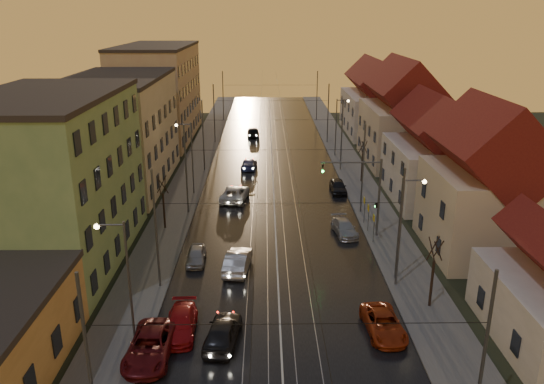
{
  "coord_description": "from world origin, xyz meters",
  "views": [
    {
      "loc": [
        -0.89,
        -25.43,
        19.0
      ],
      "look_at": [
        -0.3,
        20.89,
        3.28
      ],
      "focal_mm": 35.0,
      "sensor_mm": 36.0,
      "label": 1
    }
  ],
  "objects_px": {
    "driving_car_3": "(249,164)",
    "parked_right_2": "(338,186)",
    "street_lamp_0": "(123,272)",
    "driving_car_2": "(235,193)",
    "street_lamp_1": "(404,219)",
    "driving_car_4": "(253,132)",
    "street_lamp_3": "(338,122)",
    "driving_car_1": "(238,261)",
    "parked_left_2": "(181,324)",
    "parked_right_0": "(384,324)",
    "traffic_light_mast": "(368,188)",
    "parked_left_3": "(196,255)",
    "parked_right_1": "(344,228)",
    "street_lamp_2": "(189,151)",
    "driving_car_0": "(223,332)",
    "parked_left_1": "(150,346)"
  },
  "relations": [
    {
      "from": "driving_car_3",
      "to": "parked_right_2",
      "type": "xyz_separation_m",
      "value": [
        10.17,
        -9.48,
        0.05
      ]
    },
    {
      "from": "street_lamp_1",
      "to": "street_lamp_2",
      "type": "xyz_separation_m",
      "value": [
        -18.21,
        20.0,
        0.0
      ]
    },
    {
      "from": "parked_right_0",
      "to": "parked_left_1",
      "type": "bearing_deg",
      "value": -174.68
    },
    {
      "from": "street_lamp_3",
      "to": "driving_car_4",
      "type": "xyz_separation_m",
      "value": [
        -11.96,
        12.49,
        -4.11
      ]
    },
    {
      "from": "street_lamp_0",
      "to": "parked_left_3",
      "type": "height_order",
      "value": "street_lamp_0"
    },
    {
      "from": "traffic_light_mast",
      "to": "parked_left_1",
      "type": "xyz_separation_m",
      "value": [
        -15.59,
        -17.24,
        -3.86
      ]
    },
    {
      "from": "driving_car_2",
      "to": "parked_right_2",
      "type": "height_order",
      "value": "driving_car_2"
    },
    {
      "from": "street_lamp_3",
      "to": "parked_left_3",
      "type": "xyz_separation_m",
      "value": [
        -15.57,
        -32.92,
        -4.27
      ]
    },
    {
      "from": "parked_left_2",
      "to": "parked_right_0",
      "type": "height_order",
      "value": "parked_left_2"
    },
    {
      "from": "driving_car_4",
      "to": "street_lamp_0",
      "type": "bearing_deg",
      "value": 80.52
    },
    {
      "from": "driving_car_1",
      "to": "parked_left_3",
      "type": "height_order",
      "value": "driving_car_1"
    },
    {
      "from": "driving_car_1",
      "to": "driving_car_2",
      "type": "relative_size",
      "value": 0.88
    },
    {
      "from": "driving_car_2",
      "to": "parked_left_2",
      "type": "distance_m",
      "value": 24.81
    },
    {
      "from": "street_lamp_2",
      "to": "traffic_light_mast",
      "type": "relative_size",
      "value": 1.11
    },
    {
      "from": "traffic_light_mast",
      "to": "parked_right_0",
      "type": "xyz_separation_m",
      "value": [
        -1.57,
        -14.96,
        -3.95
      ]
    },
    {
      "from": "parked_right_2",
      "to": "parked_left_2",
      "type": "bearing_deg",
      "value": -116.54
    },
    {
      "from": "parked_left_2",
      "to": "parked_right_2",
      "type": "xyz_separation_m",
      "value": [
        13.37,
        27.21,
        0.03
      ]
    },
    {
      "from": "street_lamp_2",
      "to": "parked_right_2",
      "type": "relative_size",
      "value": 1.95
    },
    {
      "from": "driving_car_2",
      "to": "parked_right_2",
      "type": "relative_size",
      "value": 1.33
    },
    {
      "from": "driving_car_3",
      "to": "street_lamp_3",
      "type": "bearing_deg",
      "value": -149.27
    },
    {
      "from": "street_lamp_0",
      "to": "parked_left_2",
      "type": "relative_size",
      "value": 1.75
    },
    {
      "from": "traffic_light_mast",
      "to": "driving_car_2",
      "type": "height_order",
      "value": "traffic_light_mast"
    },
    {
      "from": "street_lamp_2",
      "to": "parked_left_2",
      "type": "bearing_deg",
      "value": -83.82
    },
    {
      "from": "traffic_light_mast",
      "to": "driving_car_3",
      "type": "bearing_deg",
      "value": 116.7
    },
    {
      "from": "parked_left_2",
      "to": "parked_right_0",
      "type": "relative_size",
      "value": 0.98
    },
    {
      "from": "driving_car_3",
      "to": "parked_right_0",
      "type": "xyz_separation_m",
      "value": [
        9.43,
        -36.83,
        -0.01
      ]
    },
    {
      "from": "driving_car_1",
      "to": "driving_car_4",
      "type": "xyz_separation_m",
      "value": [
        0.21,
        46.8,
        -0.01
      ]
    },
    {
      "from": "street_lamp_3",
      "to": "driving_car_0",
      "type": "height_order",
      "value": "street_lamp_3"
    },
    {
      "from": "street_lamp_3",
      "to": "parked_right_0",
      "type": "height_order",
      "value": "street_lamp_3"
    },
    {
      "from": "street_lamp_3",
      "to": "driving_car_1",
      "type": "bearing_deg",
      "value": -109.53
    },
    {
      "from": "driving_car_3",
      "to": "parked_right_0",
      "type": "distance_m",
      "value": 38.02
    },
    {
      "from": "parked_right_2",
      "to": "driving_car_1",
      "type": "bearing_deg",
      "value": -119.06
    },
    {
      "from": "street_lamp_3",
      "to": "driving_car_4",
      "type": "distance_m",
      "value": 17.77
    },
    {
      "from": "traffic_light_mast",
      "to": "parked_right_1",
      "type": "distance_m",
      "value": 4.4
    },
    {
      "from": "parked_right_0",
      "to": "parked_left_3",
      "type": "bearing_deg",
      "value": 138.16
    },
    {
      "from": "street_lamp_1",
      "to": "driving_car_4",
      "type": "relative_size",
      "value": 1.75
    },
    {
      "from": "street_lamp_1",
      "to": "street_lamp_2",
      "type": "height_order",
      "value": "same"
    },
    {
      "from": "street_lamp_1",
      "to": "driving_car_2",
      "type": "height_order",
      "value": "street_lamp_1"
    },
    {
      "from": "street_lamp_0",
      "to": "parked_left_1",
      "type": "bearing_deg",
      "value": -39.59
    },
    {
      "from": "parked_right_0",
      "to": "parked_right_1",
      "type": "relative_size",
      "value": 1.08
    },
    {
      "from": "driving_car_1",
      "to": "parked_right_0",
      "type": "distance_m",
      "value": 12.84
    },
    {
      "from": "traffic_light_mast",
      "to": "driving_car_1",
      "type": "height_order",
      "value": "traffic_light_mast"
    },
    {
      "from": "street_lamp_0",
      "to": "driving_car_2",
      "type": "xyz_separation_m",
      "value": [
        4.94,
        25.91,
        -4.13
      ]
    },
    {
      "from": "street_lamp_3",
      "to": "driving_car_1",
      "type": "relative_size",
      "value": 1.66
    },
    {
      "from": "street_lamp_2",
      "to": "parked_left_1",
      "type": "relative_size",
      "value": 1.5
    },
    {
      "from": "driving_car_0",
      "to": "driving_car_1",
      "type": "distance_m",
      "value": 9.6
    },
    {
      "from": "parked_right_2",
      "to": "street_lamp_3",
      "type": "bearing_deg",
      "value": 82.56
    },
    {
      "from": "street_lamp_3",
      "to": "parked_left_1",
      "type": "relative_size",
      "value": 1.5
    },
    {
      "from": "parked_left_3",
      "to": "parked_right_1",
      "type": "xyz_separation_m",
      "value": [
        12.66,
        5.53,
        0.01
      ]
    },
    {
      "from": "driving_car_1",
      "to": "parked_left_1",
      "type": "relative_size",
      "value": 0.9
    }
  ]
}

